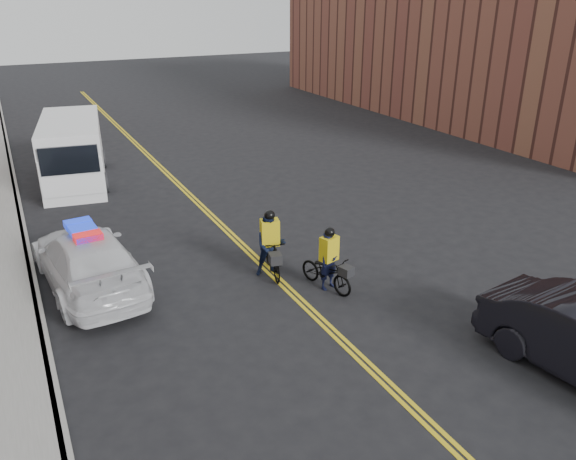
# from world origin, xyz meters

# --- Properties ---
(ground) EXTENTS (120.00, 120.00, 0.00)m
(ground) POSITION_xyz_m (0.00, 0.00, 0.00)
(ground) COLOR black
(ground) RESTS_ON ground
(center_line_left) EXTENTS (0.10, 60.00, 0.01)m
(center_line_left) POSITION_xyz_m (-0.08, 8.00, 0.01)
(center_line_left) COLOR gold
(center_line_left) RESTS_ON ground
(center_line_right) EXTENTS (0.10, 60.00, 0.01)m
(center_line_right) POSITION_xyz_m (0.08, 8.00, 0.01)
(center_line_right) COLOR gold
(center_line_right) RESTS_ON ground
(curb) EXTENTS (0.20, 60.00, 0.15)m
(curb) POSITION_xyz_m (-6.00, 8.00, 0.07)
(curb) COLOR gray
(curb) RESTS_ON ground
(building_across) EXTENTS (12.00, 30.00, 11.00)m
(building_across) POSITION_xyz_m (22.00, 18.00, 5.50)
(building_across) COLOR brown
(building_across) RESTS_ON ground
(police_cruiser) EXTENTS (2.65, 5.54, 1.72)m
(police_cruiser) POSITION_xyz_m (-4.63, 4.51, 0.79)
(police_cruiser) COLOR silver
(police_cruiser) RESTS_ON ground
(cargo_van) EXTENTS (3.15, 6.42, 2.58)m
(cargo_van) POSITION_xyz_m (-3.66, 14.01, 1.26)
(cargo_van) COLOR white
(cargo_van) RESTS_ON ground
(cyclist_near) EXTENTS (1.07, 1.87, 1.73)m
(cyclist_near) POSITION_xyz_m (1.00, 1.55, 0.60)
(cyclist_near) COLOR black
(cyclist_near) RESTS_ON ground
(cyclist_far) EXTENTS (0.98, 1.96, 1.91)m
(cyclist_far) POSITION_xyz_m (-0.04, 2.97, 0.75)
(cyclist_far) COLOR black
(cyclist_far) RESTS_ON ground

